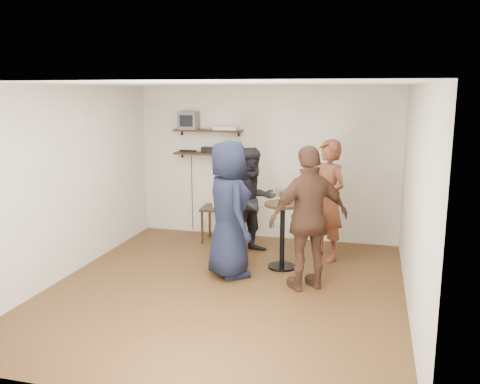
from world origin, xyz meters
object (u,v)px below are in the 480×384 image
object	(u,v)px
crt_monitor	(189,120)
person_brown	(309,219)
drinks_table	(282,227)
person_plaid	(328,200)
person_navy	(229,209)
dvd_deck	(226,128)
radio	(208,150)
person_dark	(253,201)
side_table	(217,213)

from	to	relation	value
crt_monitor	person_brown	distance (m)	3.31
drinks_table	person_plaid	distance (m)	0.87
person_plaid	person_navy	bearing A→B (deg)	-94.58
dvd_deck	person_navy	size ratio (longest dim) A/B	0.21
person_plaid	person_navy	size ratio (longest dim) A/B	0.97
person_brown	radio	bearing A→B (deg)	-79.60
person_brown	crt_monitor	bearing A→B (deg)	-75.28
drinks_table	dvd_deck	bearing A→B (deg)	131.90
crt_monitor	person_plaid	distance (m)	2.83
drinks_table	person_navy	xyz separation A→B (m)	(-0.66, -0.48, 0.32)
crt_monitor	person_brown	xyz separation A→B (m)	(2.36, -2.05, -1.09)
dvd_deck	person_dark	size ratio (longest dim) A/B	0.24
crt_monitor	person_dark	world-z (taller)	crt_monitor
person_navy	person_dark	bearing A→B (deg)	-40.75
person_navy	side_table	bearing A→B (deg)	-12.99
person_dark	side_table	bearing A→B (deg)	104.39
person_plaid	crt_monitor	bearing A→B (deg)	-153.04
dvd_deck	person_dark	world-z (taller)	dvd_deck
dvd_deck	radio	world-z (taller)	dvd_deck
dvd_deck	person_plaid	size ratio (longest dim) A/B	0.22
radio	crt_monitor	bearing A→B (deg)	180.00
person_plaid	dvd_deck	bearing A→B (deg)	-158.95
crt_monitor	person_dark	xyz separation A→B (m)	(1.33, -0.80, -1.18)
dvd_deck	person_dark	bearing A→B (deg)	-50.18
person_plaid	radio	bearing A→B (deg)	-155.59
drinks_table	person_dark	world-z (taller)	person_dark
crt_monitor	person_brown	bearing A→B (deg)	-41.01
person_plaid	person_brown	distance (m)	1.26
crt_monitor	person_navy	size ratio (longest dim) A/B	0.17
side_table	person_navy	xyz separation A→B (m)	(0.64, -1.50, 0.44)
person_navy	person_plaid	bearing A→B (deg)	-85.42
radio	drinks_table	world-z (taller)	radio
radio	drinks_table	size ratio (longest dim) A/B	0.23
dvd_deck	radio	bearing A→B (deg)	180.00
person_dark	person_brown	xyz separation A→B (m)	(1.03, -1.26, 0.10)
person_plaid	person_dark	world-z (taller)	person_plaid
dvd_deck	person_dark	distance (m)	1.48
dvd_deck	person_navy	distance (m)	2.17
dvd_deck	side_table	xyz separation A→B (m)	(-0.06, -0.36, -1.40)
person_brown	person_dark	bearing A→B (deg)	-84.86
person_dark	crt_monitor	bearing A→B (deg)	104.54
drinks_table	person_plaid	bearing A→B (deg)	45.20
radio	person_brown	xyz separation A→B (m)	(2.03, -2.05, -0.59)
side_table	person_plaid	bearing A→B (deg)	-13.21
dvd_deck	radio	size ratio (longest dim) A/B	1.82
dvd_deck	person_brown	bearing A→B (deg)	-50.44
side_table	person_dark	distance (m)	0.91
radio	person_brown	bearing A→B (deg)	-45.34
crt_monitor	dvd_deck	size ratio (longest dim) A/B	0.80
drinks_table	person_brown	size ratio (longest dim) A/B	0.52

